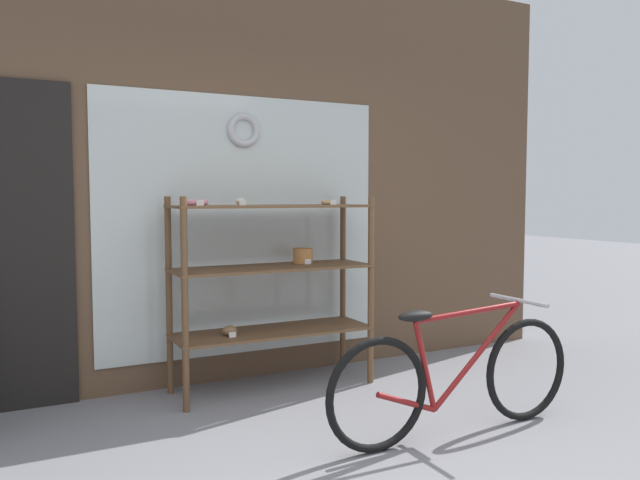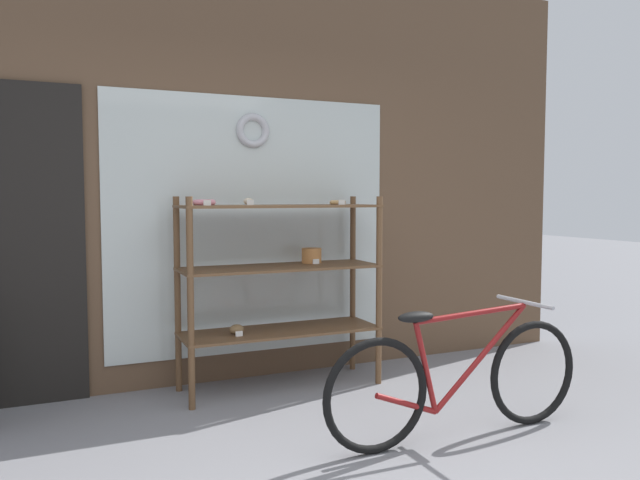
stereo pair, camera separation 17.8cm
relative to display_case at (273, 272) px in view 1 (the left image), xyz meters
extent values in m
cube|color=brown|center=(-0.30, 0.36, 0.74)|extent=(6.06, 0.08, 3.14)
cube|color=silver|center=(-0.10, 0.32, 0.32)|extent=(2.15, 0.02, 1.90)
cube|color=black|center=(-1.69, 0.31, 0.22)|extent=(0.84, 0.03, 2.10)
torus|color=#B7B7BC|center=(-0.10, 0.30, 1.02)|extent=(0.26, 0.06, 0.26)
cylinder|color=brown|center=(-0.69, -0.22, -0.15)|extent=(0.04, 0.04, 1.37)
cylinder|color=brown|center=(0.68, -0.22, -0.15)|extent=(0.04, 0.04, 1.37)
cylinder|color=brown|center=(-0.69, 0.20, -0.15)|extent=(0.04, 0.04, 1.37)
cylinder|color=brown|center=(0.68, 0.20, -0.15)|extent=(0.04, 0.04, 1.37)
cube|color=brown|center=(0.00, -0.01, -0.43)|extent=(1.41, 0.46, 0.02)
cube|color=brown|center=(0.00, -0.01, 0.03)|extent=(1.41, 0.46, 0.02)
cube|color=brown|center=(0.00, -0.01, 0.46)|extent=(1.41, 0.46, 0.02)
ellipsoid|color=brown|center=(-0.33, -0.04, -0.38)|extent=(0.10, 0.09, 0.07)
cube|color=white|center=(-0.33, -0.10, -0.40)|extent=(0.05, 0.00, 0.04)
ellipsoid|color=beige|center=(-0.19, 0.11, 0.50)|extent=(0.07, 0.06, 0.05)
cube|color=white|center=(-0.19, 0.07, 0.49)|extent=(0.05, 0.00, 0.04)
torus|color=pink|center=(-0.53, 0.06, 0.49)|extent=(0.16, 0.16, 0.04)
cube|color=white|center=(-0.53, -0.03, 0.49)|extent=(0.05, 0.00, 0.04)
torus|color=tan|center=(0.46, 0.01, 0.49)|extent=(0.12, 0.12, 0.03)
cube|color=white|center=(0.46, -0.05, 0.49)|extent=(0.05, 0.00, 0.04)
cylinder|color=#C67F42|center=(0.28, 0.10, 0.09)|extent=(0.15, 0.15, 0.11)
cube|color=white|center=(0.28, 0.02, 0.06)|extent=(0.05, 0.00, 0.04)
torus|color=black|center=(0.06, -1.30, -0.52)|extent=(0.63, 0.05, 0.63)
torus|color=black|center=(1.13, -1.30, -0.52)|extent=(0.63, 0.05, 0.63)
cylinder|color=maroon|center=(0.74, -1.30, -0.39)|extent=(0.64, 0.03, 0.58)
cylinder|color=maroon|center=(0.67, -1.30, -0.13)|extent=(0.75, 0.03, 0.07)
cylinder|color=maroon|center=(0.37, -1.30, -0.41)|extent=(0.16, 0.03, 0.52)
cylinder|color=maroon|center=(0.25, -1.30, -0.59)|extent=(0.39, 0.03, 0.17)
ellipsoid|color=black|center=(0.30, -1.30, -0.12)|extent=(0.22, 0.09, 0.06)
cylinder|color=#B2B2B7|center=(1.05, -1.30, -0.09)|extent=(0.03, 0.46, 0.02)
camera|label=1|loc=(-1.69, -4.05, 0.53)|focal=35.00mm
camera|label=2|loc=(-1.53, -4.13, 0.53)|focal=35.00mm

